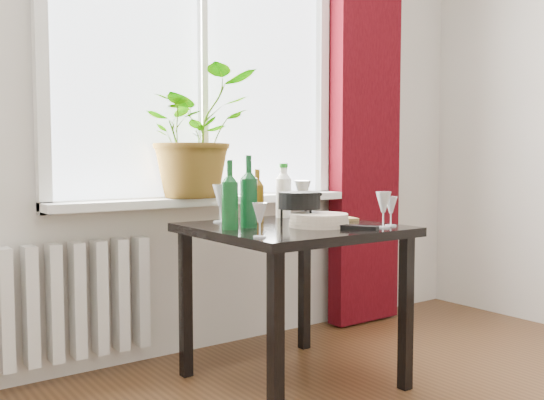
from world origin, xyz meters
TOP-DOWN VIEW (x-y plane):
  - window at (0.00, 2.22)m, footprint 1.72×0.08m
  - windowsill at (0.00, 2.15)m, footprint 1.72×0.20m
  - curtain at (1.12, 2.12)m, footprint 0.50×0.12m
  - radiator at (-0.75, 2.18)m, footprint 0.80×0.10m
  - table at (0.10, 1.55)m, footprint 0.85×0.85m
  - potted_plant at (-0.09, 2.13)m, footprint 0.65×0.58m
  - wine_bottle_left at (-0.22, 1.58)m, footprint 0.09×0.09m
  - wine_bottle_right at (-0.12, 1.59)m, footprint 0.08×0.08m
  - bottle_amber at (0.05, 1.77)m, footprint 0.07×0.07m
  - cleaning_bottle at (0.28, 1.87)m, footprint 0.08×0.08m
  - wineglass_front_right at (0.36, 1.23)m, footprint 0.09×0.09m
  - wineglass_far_right at (0.44, 1.26)m, footprint 0.07×0.07m
  - wineglass_back_center at (0.32, 1.75)m, footprint 0.09×0.09m
  - wineglass_back_left at (-0.10, 1.86)m, footprint 0.10×0.10m
  - wineglass_front_left at (-0.27, 1.28)m, footprint 0.06×0.06m
  - plate_stack at (0.16, 1.43)m, footprint 0.29×0.29m
  - fondue_pot at (0.14, 1.55)m, footprint 0.25×0.23m
  - tv_remote at (0.22, 1.25)m, footprint 0.13×0.18m
  - cutting_board at (0.37, 1.62)m, footprint 0.30×0.24m

SIDE VIEW (x-z plane):
  - radiator at x=-0.75m, z-range 0.10..0.66m
  - table at x=0.10m, z-range 0.28..1.02m
  - cutting_board at x=0.37m, z-range 0.74..0.75m
  - tv_remote at x=0.22m, z-range 0.74..0.76m
  - plate_stack at x=0.16m, z-range 0.74..0.80m
  - wineglass_front_left at x=-0.27m, z-range 0.74..0.88m
  - wineglass_far_right at x=0.44m, z-range 0.74..0.88m
  - fondue_pot at x=0.14m, z-range 0.74..0.89m
  - wineglass_front_right at x=0.36m, z-range 0.74..0.90m
  - windowsill at x=0.00m, z-range 0.80..0.84m
  - wineglass_back_left at x=-0.10m, z-range 0.74..0.93m
  - wineglass_back_center at x=0.32m, z-range 0.74..0.94m
  - bottle_amber at x=0.05m, z-range 0.74..1.00m
  - cleaning_bottle at x=0.28m, z-range 0.74..1.02m
  - wine_bottle_left at x=-0.22m, z-range 0.74..1.04m
  - wine_bottle_right at x=-0.12m, z-range 0.74..1.07m
  - potted_plant at x=-0.09m, z-range 0.84..1.51m
  - curtain at x=1.12m, z-range 0.01..2.58m
  - window at x=0.00m, z-range 0.79..2.41m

